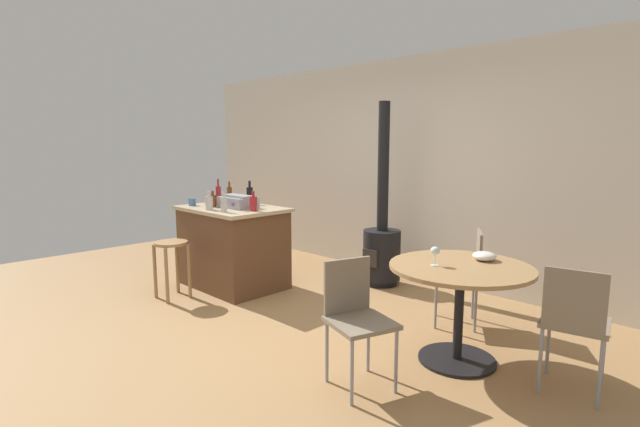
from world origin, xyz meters
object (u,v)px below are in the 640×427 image
object	(u,v)px
dining_table	(460,288)
bottle_3	(224,204)
kitchen_island	(233,247)
bottle_5	(250,195)
serving_bowl	(484,256)
bottle_2	(229,194)
wine_glass	(435,252)
bottle_1	(253,203)
cup_1	(208,201)
cup_0	(192,202)
bottle_6	(218,195)
folding_chair_left	(575,319)
cup_2	(229,200)
folding_chair_far	(356,313)
toolbox	(238,202)
wood_stove	(382,242)
bottle_0	(209,203)
folding_chair_near	(464,269)
wooden_stool	(171,256)

from	to	relation	value
dining_table	bottle_3	xyz separation A→B (m)	(-2.55, -0.37, 0.44)
kitchen_island	bottle_5	bearing A→B (deg)	103.75
serving_bowl	bottle_3	bearing A→B (deg)	-166.28
bottle_2	wine_glass	bearing A→B (deg)	-6.25
bottle_1	cup_1	xyz separation A→B (m)	(-0.78, -0.08, -0.03)
serving_bowl	wine_glass	bearing A→B (deg)	-115.45
bottle_5	cup_0	distance (m)	0.68
bottle_6	cup_1	world-z (taller)	bottle_6
folding_chair_left	cup_2	xyz separation A→B (m)	(-3.82, -0.04, 0.46)
folding_chair_far	toolbox	size ratio (longest dim) A/B	1.94
wood_stove	bottle_6	size ratio (longest dim) A/B	6.82
bottle_0	cup_0	world-z (taller)	bottle_0
bottle_6	wine_glass	size ratio (longest dim) A/B	2.18
bottle_0	wine_glass	world-z (taller)	bottle_0
bottle_1	serving_bowl	bearing A→B (deg)	8.22
folding_chair_near	bottle_6	world-z (taller)	bottle_6
cup_2	wine_glass	bearing A→B (deg)	-3.50
bottle_6	bottle_0	bearing A→B (deg)	-47.89
folding_chair_far	folding_chair_left	xyz separation A→B (m)	(1.11, 0.87, 0.02)
cup_1	cup_2	world-z (taller)	cup_2
cup_0	bottle_5	bearing A→B (deg)	56.63
bottle_1	cup_2	world-z (taller)	bottle_1
kitchen_island	dining_table	xyz separation A→B (m)	(2.83, 0.07, 0.11)
bottle_1	bottle_3	xyz separation A→B (m)	(-0.14, -0.28, 0.00)
bottle_6	bottle_3	bearing A→B (deg)	-28.08
bottle_6	folding_chair_left	bearing A→B (deg)	2.28
cup_2	wine_glass	world-z (taller)	cup_2
dining_table	wood_stove	world-z (taller)	wood_stove
bottle_3	folding_chair_left	bearing A→B (deg)	7.60
folding_chair_far	cup_0	xyz separation A→B (m)	(-2.94, 0.48, 0.47)
cup_2	bottle_0	bearing A→B (deg)	-60.94
folding_chair_far	bottle_3	distance (m)	2.30
wood_stove	toolbox	bearing A→B (deg)	-131.80
kitchen_island	cup_0	distance (m)	0.72
wine_glass	serving_bowl	bearing A→B (deg)	64.55
folding_chair_far	wood_stove	distance (m)	2.38
bottle_0	bottle_2	bearing A→B (deg)	128.09
cup_1	serving_bowl	world-z (taller)	cup_1
wood_stove	folding_chair_left	bearing A→B (deg)	-25.00
wooden_stool	folding_chair_left	distance (m)	3.80
bottle_2	cup_1	size ratio (longest dim) A/B	2.36
cup_1	wine_glass	world-z (taller)	cup_1
cup_2	folding_chair_left	bearing A→B (deg)	0.53
bottle_3	cup_2	bearing A→B (deg)	141.06
cup_2	bottle_5	bearing A→B (deg)	55.71
folding_chair_left	serving_bowl	bearing A→B (deg)	164.98
folding_chair_near	cup_2	distance (m)	2.84
bottle_3	wine_glass	size ratio (longest dim) A/B	1.51
kitchen_island	wood_stove	bearing A→B (deg)	46.59
wooden_stool	cup_1	size ratio (longest dim) A/B	5.70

